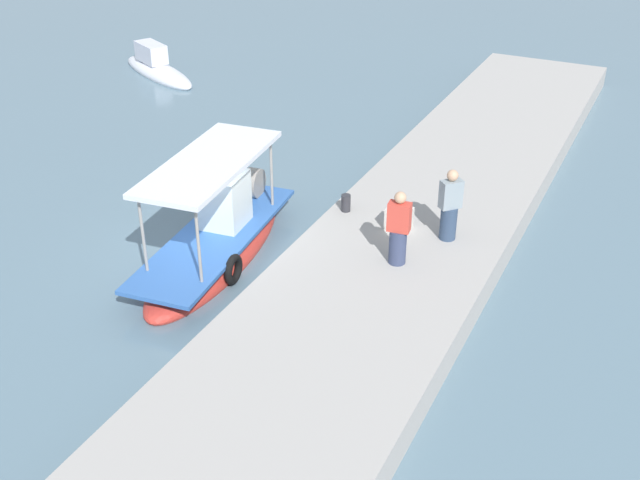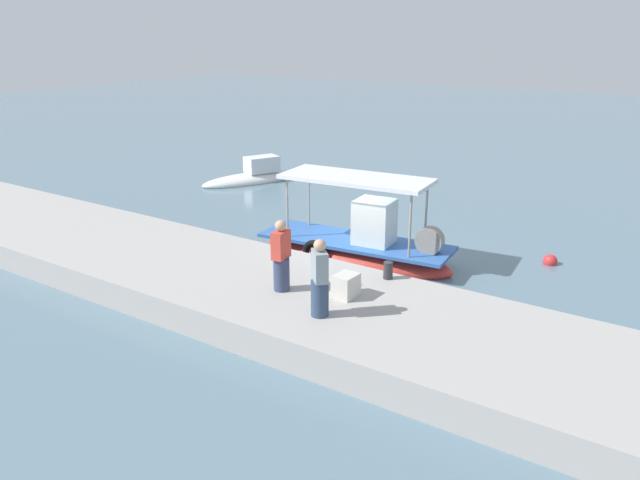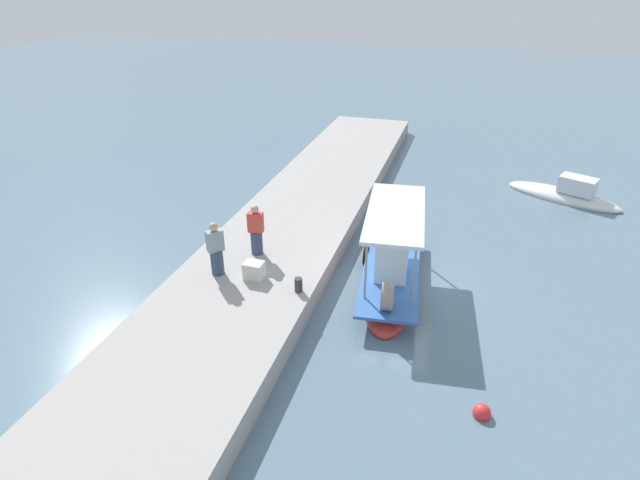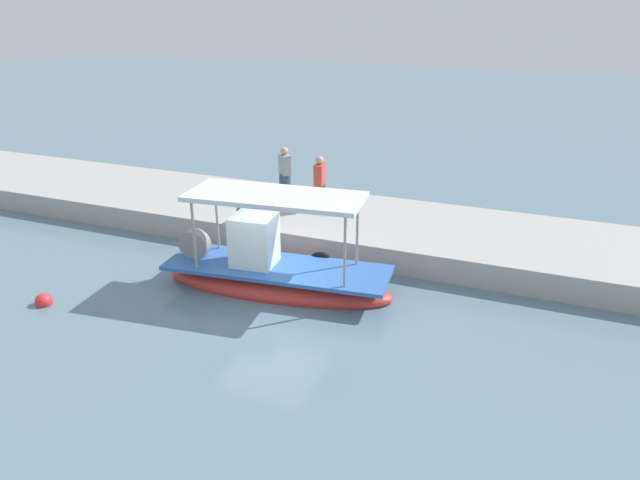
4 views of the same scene
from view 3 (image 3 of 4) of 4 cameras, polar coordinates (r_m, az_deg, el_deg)
The scene contains 9 objects.
ground_plane at distance 17.27m, azimuth 8.57°, elevation -4.93°, with size 120.00×120.00×0.00m, color slate.
dock_quay at distance 18.08m, azimuth -5.53°, elevation -1.74°, with size 36.00×4.57×0.75m, color #A7A39E.
main_fishing_boat at distance 17.01m, azimuth 7.89°, elevation -3.61°, with size 6.36×2.46×2.98m.
fisherman_near_bollard at distance 17.15m, azimuth -7.12°, elevation 0.89°, with size 0.44×0.53×1.77m.
fisherman_by_crate at distance 16.18m, azimuth -11.49°, elevation -1.22°, with size 0.56×0.56×1.78m.
mooring_bollard at distance 15.30m, azimuth -2.41°, elevation -5.00°, with size 0.24×0.24×0.45m, color #2D2D33.
cargo_crate at distance 16.01m, azimuth -7.35°, elevation -3.38°, with size 0.59×0.48×0.55m, color beige.
marker_buoy at distance 13.22m, azimuth 17.54°, elevation -17.84°, with size 0.43×0.43×0.43m.
moored_boat_near at distance 25.92m, azimuth 25.60°, elevation 4.56°, with size 3.42×5.17×1.38m.
Camera 3 is at (14.47, 1.67, 9.28)m, focal length 28.76 mm.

